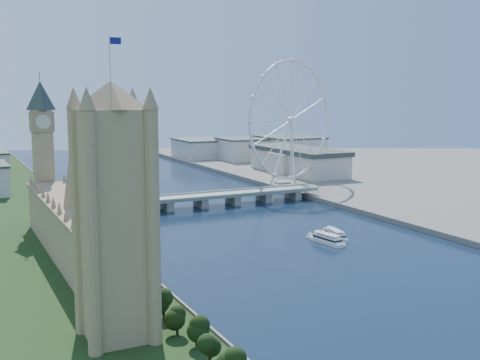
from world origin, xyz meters
TOP-DOWN VIEW (x-y plane):
  - tree_row at (-113.00, 74.00)m, footprint 7.60×215.60m
  - victoria_tower at (-135.00, 55.00)m, footprint 28.16×28.16m
  - parliament_range at (-128.00, 170.00)m, footprint 24.00×200.00m
  - big_ben at (-128.00, 278.00)m, footprint 20.02×20.02m
  - westminster_bridge at (0.00, 300.00)m, footprint 220.00×22.00m
  - london_eye at (119.98, 355.08)m, footprint 113.60×39.12m
  - county_hall at (175.00, 430.00)m, footprint 54.00×144.00m
  - city_skyline at (39.22, 560.08)m, footprint 505.00×280.00m
  - tour_boat_near at (24.80, 150.20)m, footprint 11.54×31.13m
  - tour_boat_far at (36.93, 159.00)m, footprint 12.15×29.49m

SIDE VIEW (x-z plane):
  - county_hall at x=175.00m, z-range -17.50..17.50m
  - tour_boat_near at x=24.80m, z-range -3.36..3.36m
  - tour_boat_far at x=36.93m, z-range -3.16..3.16m
  - westminster_bridge at x=0.00m, z-range 1.88..11.38m
  - tree_row at x=-113.00m, z-range -0.80..20.00m
  - city_skyline at x=39.22m, z-range 0.96..32.96m
  - parliament_range at x=-128.00m, z-range -16.52..53.48m
  - victoria_tower at x=-135.00m, z-range -1.51..110.49m
  - big_ben at x=-128.00m, z-range 11.57..121.57m
  - london_eye at x=119.98m, z-range 5.37..129.67m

